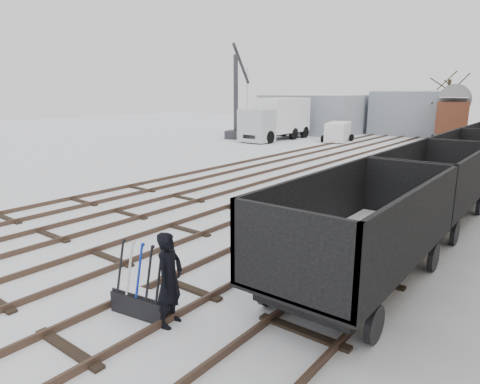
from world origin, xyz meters
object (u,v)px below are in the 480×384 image
object	(u,v)px
panel_van	(338,132)
crane	(237,114)
worker	(170,279)
box_van_wagon	(453,116)
freight_wagon_a	(360,247)
lorry	(276,119)
ground_frame	(142,301)

from	to	relation	value
panel_van	crane	size ratio (longest dim) A/B	0.48
worker	box_van_wagon	distance (m)	36.90
freight_wagon_a	lorry	xyz separation A→B (m)	(-18.37, 24.71, 0.98)
worker	freight_wagon_a	xyz separation A→B (m)	(2.21, 3.80, 0.04)
ground_frame	panel_van	size ratio (longest dim) A/B	0.35
box_van_wagon	crane	size ratio (longest dim) A/B	0.64
freight_wagon_a	box_van_wagon	bearing A→B (deg)	98.81
ground_frame	panel_van	xyz separation A→B (m)	(-10.20, 30.75, 0.61)
freight_wagon_a	crane	world-z (taller)	crane
freight_wagon_a	lorry	distance (m)	30.81
lorry	crane	xyz separation A→B (m)	(-3.59, -1.25, 0.33)
ground_frame	worker	bearing A→B (deg)	-1.55
panel_van	crane	bearing A→B (deg)	-173.64
freight_wagon_a	crane	size ratio (longest dim) A/B	0.72
ground_frame	lorry	size ratio (longest dim) A/B	0.18
freight_wagon_a	panel_van	xyz separation A→B (m)	(-13.16, 26.86, -0.08)
crane	box_van_wagon	bearing A→B (deg)	9.04
worker	freight_wagon_a	bearing A→B (deg)	-44.71
panel_van	freight_wagon_a	bearing A→B (deg)	-78.67
box_van_wagon	lorry	xyz separation A→B (m)	(-13.27, -8.26, -0.33)
worker	ground_frame	bearing A→B (deg)	83.11
worker	panel_van	distance (m)	32.55
ground_frame	panel_van	bearing A→B (deg)	99.20
panel_van	worker	bearing A→B (deg)	-85.12
box_van_wagon	lorry	bearing A→B (deg)	-158.29
box_van_wagon	panel_van	size ratio (longest dim) A/B	1.32
freight_wagon_a	box_van_wagon	world-z (taller)	box_van_wagon
panel_van	crane	world-z (taller)	crane
panel_van	box_van_wagon	bearing A→B (deg)	22.43
ground_frame	lorry	bearing A→B (deg)	109.17
freight_wagon_a	panel_van	distance (m)	29.91
ground_frame	lorry	xyz separation A→B (m)	(-15.41, 28.60, 1.68)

